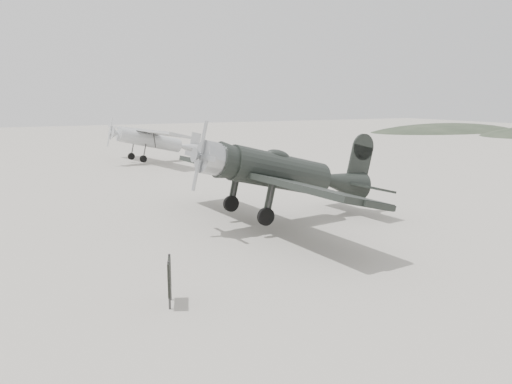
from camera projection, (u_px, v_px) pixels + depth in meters
ground at (304, 238)px, 17.63m from camera, size 160.00×160.00×0.00m
hill_northeast at (446, 131)px, 74.74m from camera, size 32.00×16.00×5.20m
lowwing_monoplane at (287, 174)px, 19.49m from camera, size 8.30×11.62×3.74m
highwing_monoplane at (153, 138)px, 38.01m from camera, size 7.70×10.78×3.04m
sign_board at (169, 277)px, 11.87m from camera, size 0.31×0.79×1.18m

